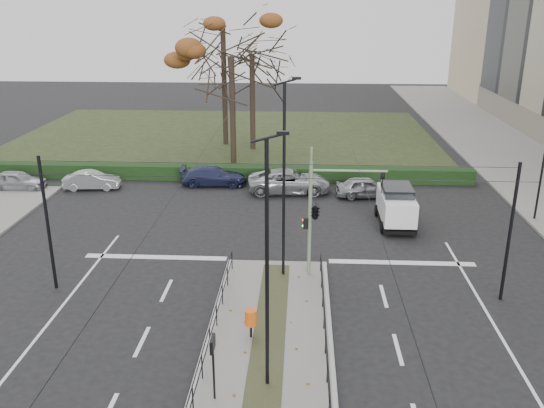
{
  "coord_description": "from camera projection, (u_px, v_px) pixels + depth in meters",
  "views": [
    {
      "loc": [
        1.1,
        -20.11,
        11.89
      ],
      "look_at": [
        -0.36,
        7.03,
        2.31
      ],
      "focal_mm": 38.0,
      "sensor_mm": 36.0,
      "label": 1
    }
  ],
  "objects": [
    {
      "name": "info_panel",
      "position": [
        213.0,
        351.0,
        17.47
      ],
      "size": [
        0.12,
        0.57,
        2.19
      ],
      "color": "black",
      "rests_on": "median_island"
    },
    {
      "name": "park",
      "position": [
        226.0,
        137.0,
        53.37
      ],
      "size": [
        38.0,
        26.0,
        0.1
      ],
      "primitive_type": "cube",
      "color": "black",
      "rests_on": "ground"
    },
    {
      "name": "parked_car_third",
      "position": [
        213.0,
        176.0,
        39.3
      ],
      "size": [
        4.53,
        2.01,
        1.29
      ],
      "primitive_type": "imported",
      "rotation": [
        0.0,
        0.0,
        1.61
      ],
      "color": "#20274C",
      "rests_on": "ground"
    },
    {
      "name": "parked_car_fifth",
      "position": [
        366.0,
        187.0,
        36.85
      ],
      "size": [
        4.0,
        1.88,
        1.32
      ],
      "primitive_type": "imported",
      "rotation": [
        0.0,
        0.0,
        1.66
      ],
      "color": "#94979B",
      "rests_on": "ground"
    },
    {
      "name": "rust_tree",
      "position": [
        223.0,
        29.0,
        47.29
      ],
      "size": [
        7.98,
        7.98,
        12.78
      ],
      "color": "black",
      "rests_on": "park"
    },
    {
      "name": "traffic_light",
      "position": [
        317.0,
        210.0,
        25.3
      ],
      "size": [
        3.62,
        2.07,
        5.32
      ],
      "color": "gray",
      "rests_on": "median_island"
    },
    {
      "name": "ground",
      "position": [
        271.0,
        317.0,
        22.95
      ],
      "size": [
        140.0,
        140.0,
        0.0
      ],
      "primitive_type": "plane",
      "color": "black",
      "rests_on": "ground"
    },
    {
      "name": "parked_car_first",
      "position": [
        17.0,
        180.0,
        38.27
      ],
      "size": [
        3.9,
        1.61,
        1.32
      ],
      "primitive_type": "imported",
      "rotation": [
        0.0,
        0.0,
        1.59
      ],
      "color": "#94979B",
      "rests_on": "ground"
    },
    {
      "name": "parked_car_second",
      "position": [
        92.0,
        180.0,
        38.48
      ],
      "size": [
        3.8,
        1.7,
        1.21
      ],
      "primitive_type": "imported",
      "rotation": [
        0.0,
        0.0,
        1.69
      ],
      "color": "#94979B",
      "rests_on": "ground"
    },
    {
      "name": "litter_bin",
      "position": [
        251.0,
        318.0,
        21.08
      ],
      "size": [
        0.43,
        0.43,
        1.11
      ],
      "color": "black",
      "rests_on": "median_island"
    },
    {
      "name": "bare_tree_center",
      "position": [
        252.0,
        61.0,
        46.52
      ],
      "size": [
        6.85,
        6.85,
        10.43
      ],
      "color": "black",
      "rests_on": "park"
    },
    {
      "name": "white_van",
      "position": [
        396.0,
        204.0,
        32.13
      ],
      "size": [
        1.96,
        4.19,
        2.28
      ],
      "color": "white",
      "rests_on": "ground"
    },
    {
      "name": "catenary",
      "position": [
        274.0,
        223.0,
        23.33
      ],
      "size": [
        20.0,
        34.0,
        6.0
      ],
      "color": "black",
      "rests_on": "ground"
    },
    {
      "name": "sidewalk_east",
      "position": [
        529.0,
        170.0,
        42.73
      ],
      "size": [
        8.0,
        90.0,
        0.14
      ],
      "primitive_type": "cube",
      "color": "#63615E",
      "rests_on": "ground"
    },
    {
      "name": "parked_car_fourth",
      "position": [
        289.0,
        181.0,
        37.76
      ],
      "size": [
        5.56,
        2.85,
        1.5
      ],
      "primitive_type": "imported",
      "rotation": [
        0.0,
        0.0,
        1.64
      ],
      "color": "#94979B",
      "rests_on": "ground"
    },
    {
      "name": "median_island",
      "position": [
        268.0,
        352.0,
        20.57
      ],
      "size": [
        4.4,
        15.0,
        0.14
      ],
      "primitive_type": "cube",
      "color": "#63615E",
      "rests_on": "ground"
    },
    {
      "name": "bare_tree_near",
      "position": [
        232.0,
        65.0,
        42.21
      ],
      "size": [
        6.57,
        6.57,
        10.65
      ],
      "color": "black",
      "rests_on": "park"
    },
    {
      "name": "hedge",
      "position": [
        201.0,
        173.0,
        40.6
      ],
      "size": [
        38.0,
        1.0,
        1.0
      ],
      "primitive_type": "cube",
      "color": "black",
      "rests_on": "ground"
    },
    {
      "name": "streetlamp_median_near",
      "position": [
        268.0,
        265.0,
        17.33
      ],
      "size": [
        0.7,
        0.14,
        8.36
      ],
      "color": "black",
      "rests_on": "median_island"
    },
    {
      "name": "streetlamp_median_far",
      "position": [
        284.0,
        180.0,
        24.75
      ],
      "size": [
        0.74,
        0.15,
        8.88
      ],
      "color": "black",
      "rests_on": "median_island"
    },
    {
      "name": "median_railing",
      "position": [
        267.0,
        331.0,
        20.17
      ],
      "size": [
        4.14,
        13.24,
        0.92
      ],
      "color": "black",
      "rests_on": "median_island"
    }
  ]
}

